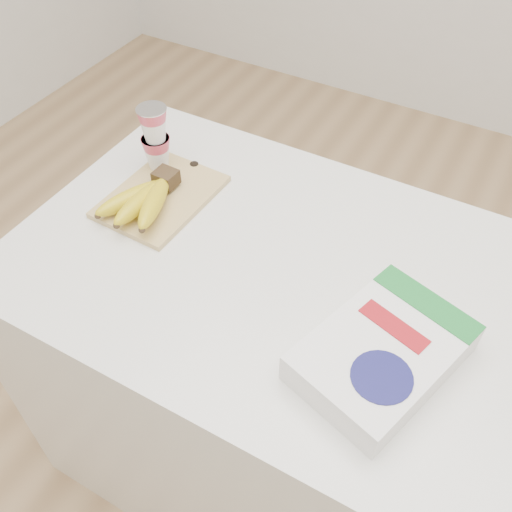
% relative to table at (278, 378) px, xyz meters
% --- Properties ---
extents(table, '(1.08, 0.72, 0.81)m').
position_rel_table_xyz_m(table, '(0.00, 0.00, 0.00)').
color(table, white).
rests_on(table, ground).
extents(cutting_board, '(0.20, 0.27, 0.01)m').
position_rel_table_xyz_m(cutting_board, '(-0.33, 0.05, 0.41)').
color(cutting_board, tan).
rests_on(cutting_board, table).
extents(bananas, '(0.15, 0.20, 0.07)m').
position_rel_table_xyz_m(bananas, '(-0.33, -0.00, 0.44)').
color(bananas, '#382816').
rests_on(bananas, cutting_board).
extents(yogurt_stack, '(0.07, 0.07, 0.15)m').
position_rel_table_xyz_m(yogurt_stack, '(-0.39, 0.13, 0.50)').
color(yogurt_stack, white).
rests_on(yogurt_stack, cutting_board).
extents(cereal_box, '(0.27, 0.33, 0.06)m').
position_rel_table_xyz_m(cereal_box, '(0.24, -0.12, 0.44)').
color(cereal_box, white).
rests_on(cereal_box, table).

